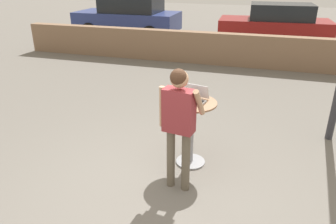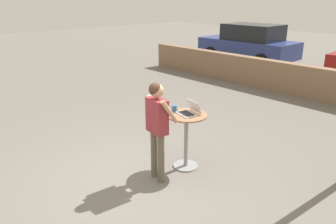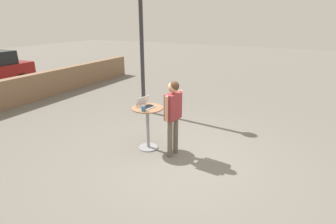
{
  "view_description": "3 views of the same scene",
  "coord_description": "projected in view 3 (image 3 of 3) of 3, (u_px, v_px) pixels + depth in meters",
  "views": [
    {
      "loc": [
        1.09,
        -3.28,
        2.72
      ],
      "look_at": [
        -0.01,
        0.32,
        1.06
      ],
      "focal_mm": 35.0,
      "sensor_mm": 36.0,
      "label": 1
    },
    {
      "loc": [
        3.78,
        -2.87,
        2.89
      ],
      "look_at": [
        0.31,
        0.34,
        1.21
      ],
      "focal_mm": 35.0,
      "sensor_mm": 36.0,
      "label": 2
    },
    {
      "loc": [
        -4.49,
        -2.0,
        2.85
      ],
      "look_at": [
        0.09,
        0.35,
        1.0
      ],
      "focal_mm": 28.0,
      "sensor_mm": 36.0,
      "label": 3
    }
  ],
  "objects": [
    {
      "name": "ground_plane",
      "position": [
        181.0,
        160.0,
        5.58
      ],
      "size": [
        50.0,
        50.0,
        0.0
      ],
      "primitive_type": "plane",
      "color": "slate"
    },
    {
      "name": "street_lamp",
      "position": [
        141.0,
        22.0,
        7.59
      ],
      "size": [
        0.32,
        0.32,
        4.28
      ],
      "color": "#2D2D33",
      "rests_on": "ground_plane"
    },
    {
      "name": "coffee_mug",
      "position": [
        143.0,
        109.0,
        5.53
      ],
      "size": [
        0.13,
        0.09,
        0.11
      ],
      "color": "#336084",
      "rests_on": "cafe_table"
    },
    {
      "name": "laptop",
      "position": [
        146.0,
        105.0,
        5.79
      ],
      "size": [
        0.41,
        0.39,
        0.22
      ],
      "color": "silver",
      "rests_on": "cafe_table"
    },
    {
      "name": "cafe_table",
      "position": [
        148.0,
        121.0,
        5.89
      ],
      "size": [
        0.7,
        0.7,
        1.0
      ],
      "color": "gray",
      "rests_on": "ground_plane"
    },
    {
      "name": "standing_person",
      "position": [
        173.0,
        110.0,
        5.46
      ],
      "size": [
        0.56,
        0.33,
        1.66
      ],
      "color": "brown",
      "rests_on": "ground_plane"
    }
  ]
}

